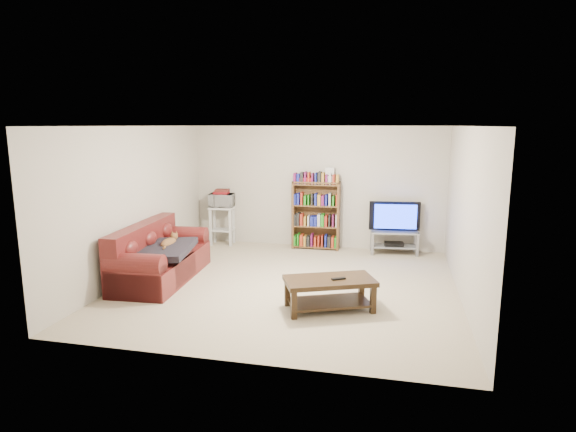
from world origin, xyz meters
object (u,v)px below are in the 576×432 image
(sofa, at_px, (157,260))
(bookshelf, at_px, (316,214))
(tv_stand, at_px, (394,238))
(coffee_table, at_px, (329,288))

(sofa, height_order, bookshelf, bookshelf)
(bookshelf, bearing_deg, sofa, -131.91)
(tv_stand, relative_size, bookshelf, 0.69)
(sofa, xyz_separation_m, bookshelf, (2.13, 2.46, 0.38))
(sofa, relative_size, bookshelf, 1.58)
(coffee_table, xyz_separation_m, bookshelf, (-0.71, 3.14, 0.39))
(coffee_table, bearing_deg, sofa, 143.33)
(coffee_table, distance_m, bookshelf, 3.25)
(sofa, bearing_deg, bookshelf, 45.56)
(sofa, distance_m, bookshelf, 3.28)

